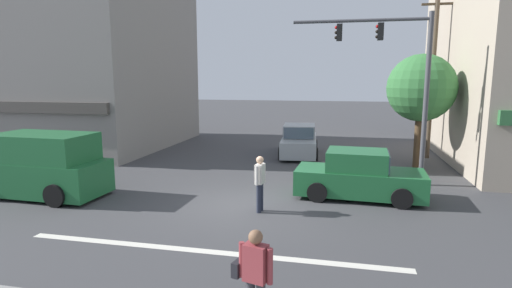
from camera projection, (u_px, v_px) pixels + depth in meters
The scene contains 12 objects.
ground_plane at pixel (244, 205), 12.45m from camera, with size 120.00×120.00×0.00m, color #3D3D3F.
lane_marking_stripe at pixel (207, 251), 9.08m from camera, with size 9.00×0.24×0.01m, color silver.
building_left_block at pixel (81, 62), 23.12m from camera, with size 10.49×10.55×9.74m.
street_tree at pixel (421, 88), 17.15m from camera, with size 2.90×2.90×4.94m.
utility_pole_near_left at pixel (100, 74), 18.87m from camera, with size 1.40×0.22×7.92m.
utility_pole_far_right at pixel (432, 76), 19.19m from camera, with size 1.40×0.22×7.74m.
traffic_light_mast at pixel (399, 71), 14.31m from camera, with size 4.89×0.26×6.20m.
van_waiting_far at pixel (39, 166), 13.26m from camera, with size 4.65×2.15×2.11m.
sedan_crossing_rightbound at pixel (359, 177), 13.08m from camera, with size 4.18×2.05×1.58m.
sedan_parked_curbside at pixel (299, 142), 20.33m from camera, with size 2.12×4.22×1.58m.
pedestrian_foreground_with_bag at pixel (254, 275), 6.04m from camera, with size 0.67×0.43×1.67m.
pedestrian_mid_crossing at pixel (260, 180), 11.65m from camera, with size 0.27×0.56×1.67m.
Camera 1 is at (2.93, -11.62, 3.89)m, focal length 28.00 mm.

